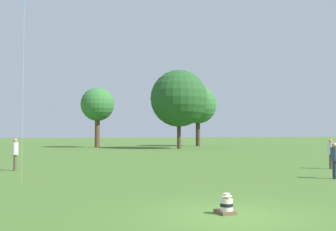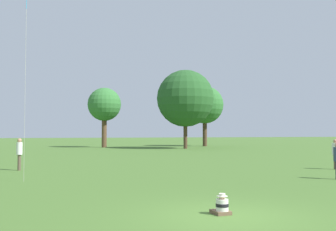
{
  "view_description": "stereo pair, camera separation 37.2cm",
  "coord_description": "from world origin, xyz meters",
  "px_view_note": "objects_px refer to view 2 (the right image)",
  "views": [
    {
      "loc": [
        -4.66,
        -9.47,
        2.2
      ],
      "look_at": [
        -0.01,
        5.65,
        2.87
      ],
      "focal_mm": 42.0,
      "sensor_mm": 36.0,
      "label": 1
    },
    {
      "loc": [
        -4.31,
        -9.58,
        2.2
      ],
      "look_at": [
        -0.01,
        5.65,
        2.87
      ],
      "focal_mm": 42.0,
      "sensor_mm": 36.0,
      "label": 2
    }
  ],
  "objects_px": {
    "distant_tree_1": "(185,98)",
    "distant_tree_0": "(205,105)",
    "person_standing_0": "(19,151)",
    "distant_tree_2": "(104,105)",
    "person_standing_1": "(335,152)",
    "seated_toddler": "(222,206)"
  },
  "relations": [
    {
      "from": "distant_tree_1",
      "to": "distant_tree_2",
      "type": "distance_m",
      "value": 12.34
    },
    {
      "from": "seated_toddler",
      "to": "distant_tree_0",
      "type": "bearing_deg",
      "value": 63.34
    },
    {
      "from": "person_standing_1",
      "to": "distant_tree_2",
      "type": "relative_size",
      "value": 0.2
    },
    {
      "from": "person_standing_1",
      "to": "distant_tree_2",
      "type": "bearing_deg",
      "value": 178.43
    },
    {
      "from": "seated_toddler",
      "to": "person_standing_1",
      "type": "xyz_separation_m",
      "value": [
        11.65,
        9.97,
        0.83
      ]
    },
    {
      "from": "distant_tree_2",
      "to": "seated_toddler",
      "type": "bearing_deg",
      "value": -92.75
    },
    {
      "from": "distant_tree_2",
      "to": "person_standing_1",
      "type": "bearing_deg",
      "value": -75.98
    },
    {
      "from": "distant_tree_1",
      "to": "seated_toddler",
      "type": "bearing_deg",
      "value": -106.97
    },
    {
      "from": "distant_tree_0",
      "to": "seated_toddler",
      "type": "bearing_deg",
      "value": -110.62
    },
    {
      "from": "person_standing_1",
      "to": "distant_tree_0",
      "type": "xyz_separation_m",
      "value": [
        6.51,
        38.3,
        5.44
      ]
    },
    {
      "from": "distant_tree_0",
      "to": "distant_tree_1",
      "type": "bearing_deg",
      "value": -126.41
    },
    {
      "from": "distant_tree_0",
      "to": "distant_tree_2",
      "type": "height_order",
      "value": "distant_tree_0"
    },
    {
      "from": "person_standing_0",
      "to": "distant_tree_1",
      "type": "relative_size",
      "value": 0.17
    },
    {
      "from": "person_standing_0",
      "to": "distant_tree_2",
      "type": "height_order",
      "value": "distant_tree_2"
    },
    {
      "from": "person_standing_0",
      "to": "distant_tree_1",
      "type": "xyz_separation_m",
      "value": [
        18.67,
        25.96,
        5.63
      ]
    },
    {
      "from": "person_standing_0",
      "to": "distant_tree_2",
      "type": "relative_size",
      "value": 0.21
    },
    {
      "from": "distant_tree_1",
      "to": "distant_tree_0",
      "type": "bearing_deg",
      "value": 53.59
    },
    {
      "from": "seated_toddler",
      "to": "distant_tree_1",
      "type": "relative_size",
      "value": 0.05
    },
    {
      "from": "person_standing_1",
      "to": "distant_tree_0",
      "type": "distance_m",
      "value": 39.23
    },
    {
      "from": "person_standing_0",
      "to": "distant_tree_0",
      "type": "xyz_separation_m",
      "value": [
        24.52,
        33.9,
        5.37
      ]
    },
    {
      "from": "distant_tree_1",
      "to": "person_standing_0",
      "type": "bearing_deg",
      "value": -125.72
    },
    {
      "from": "person_standing_1",
      "to": "distant_tree_1",
      "type": "height_order",
      "value": "distant_tree_1"
    }
  ]
}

